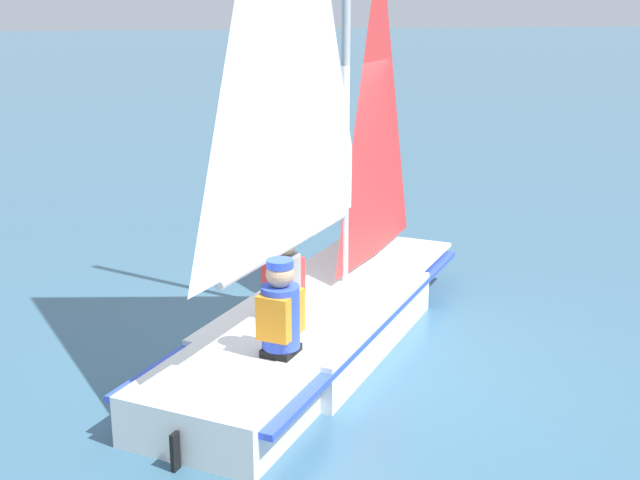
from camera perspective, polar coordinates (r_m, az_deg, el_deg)
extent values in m
plane|color=#38607A|center=(7.54, 0.00, -7.30)|extent=(260.00, 260.00, 0.00)
cube|color=white|center=(7.46, 0.00, -5.90)|extent=(2.73, 2.72, 0.40)
cube|color=white|center=(9.02, 4.66, -2.03)|extent=(1.26, 1.26, 0.40)
cube|color=white|center=(6.03, -7.12, -11.63)|extent=(1.54, 1.55, 0.40)
cube|color=blue|center=(7.41, 0.00, -5.00)|extent=(4.13, 4.11, 0.05)
cube|color=silver|center=(8.48, 3.49, -1.64)|extent=(2.33, 2.32, 0.04)
cylinder|color=#B7B7BC|center=(7.45, 1.87, 15.00)|extent=(0.08, 0.08, 4.91)
cylinder|color=#B7B7BC|center=(6.66, -2.06, -0.30)|extent=(1.69, 1.67, 0.07)
pyramid|color=red|center=(8.29, 4.12, 10.01)|extent=(1.13, 1.12, 3.25)
cube|color=black|center=(5.63, -10.26, -14.59)|extent=(0.08, 0.08, 0.28)
cube|color=black|center=(7.16, -2.55, -6.62)|extent=(0.37, 0.37, 0.45)
cylinder|color=gray|center=(6.99, -2.60, -3.02)|extent=(0.42, 0.42, 0.50)
cube|color=red|center=(6.98, -2.60, -2.83)|extent=(0.42, 0.42, 0.35)
sphere|color=tan|center=(6.88, -2.64, -0.27)|extent=(0.22, 0.22, 0.22)
cylinder|color=blue|center=(6.86, -2.64, 0.39)|extent=(0.30, 0.30, 0.06)
cube|color=black|center=(6.41, -2.76, -9.43)|extent=(0.37, 0.37, 0.45)
cylinder|color=blue|center=(6.22, -2.82, -5.47)|extent=(0.42, 0.42, 0.50)
cube|color=orange|center=(6.21, -2.82, -5.26)|extent=(0.42, 0.42, 0.35)
sphere|color=tan|center=(6.10, -2.86, -2.42)|extent=(0.22, 0.22, 0.22)
cylinder|color=blue|center=(6.08, -2.87, -1.68)|extent=(0.30, 0.30, 0.06)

